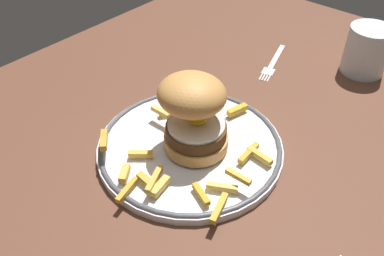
# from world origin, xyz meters

# --- Properties ---
(ground_plane) EXTENTS (1.33, 0.86, 0.04)m
(ground_plane) POSITION_xyz_m (0.00, 0.00, -0.02)
(ground_plane) COLOR brown
(dinner_plate) EXTENTS (0.27, 0.27, 0.02)m
(dinner_plate) POSITION_xyz_m (0.05, -0.00, 0.01)
(dinner_plate) COLOR silver
(dinner_plate) RESTS_ON ground_plane
(burger) EXTENTS (0.12, 0.12, 0.12)m
(burger) POSITION_xyz_m (0.06, -0.01, 0.07)
(burger) COLOR #C98C48
(burger) RESTS_ON dinner_plate
(fries_pile) EXTENTS (0.27, 0.24, 0.03)m
(fries_pile) POSITION_xyz_m (0.03, -0.01, 0.02)
(fries_pile) COLOR gold
(fries_pile) RESTS_ON dinner_plate
(water_glass) EXTENTS (0.08, 0.08, 0.09)m
(water_glass) POSITION_xyz_m (0.43, -0.10, 0.04)
(water_glass) COLOR silver
(water_glass) RESTS_ON ground_plane
(fork) EXTENTS (0.14, 0.05, 0.00)m
(fork) POSITION_xyz_m (0.35, 0.04, 0.00)
(fork) COLOR silver
(fork) RESTS_ON ground_plane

